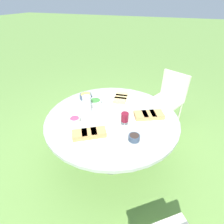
{
  "coord_description": "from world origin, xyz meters",
  "views": [
    {
      "loc": [
        1.5,
        0.58,
        1.86
      ],
      "look_at": [
        0.0,
        0.0,
        0.79
      ],
      "focal_mm": 28.0,
      "sensor_mm": 36.0,
      "label": 1
    }
  ],
  "objects_px": {
    "chair_near_right": "(169,96)",
    "water_pitcher": "(87,104)",
    "dining_table": "(112,122)",
    "wine_glass": "(125,118)"
  },
  "relations": [
    {
      "from": "dining_table",
      "to": "wine_glass",
      "type": "distance_m",
      "value": 0.31
    },
    {
      "from": "water_pitcher",
      "to": "wine_glass",
      "type": "relative_size",
      "value": 1.08
    },
    {
      "from": "chair_near_right",
      "to": "wine_glass",
      "type": "bearing_deg",
      "value": -15.36
    },
    {
      "from": "dining_table",
      "to": "chair_near_right",
      "type": "relative_size",
      "value": 1.66
    },
    {
      "from": "water_pitcher",
      "to": "chair_near_right",
      "type": "bearing_deg",
      "value": 143.01
    },
    {
      "from": "chair_near_right",
      "to": "water_pitcher",
      "type": "relative_size",
      "value": 4.7
    },
    {
      "from": "chair_near_right",
      "to": "wine_glass",
      "type": "relative_size",
      "value": 5.09
    },
    {
      "from": "dining_table",
      "to": "wine_glass",
      "type": "relative_size",
      "value": 8.47
    },
    {
      "from": "dining_table",
      "to": "wine_glass",
      "type": "height_order",
      "value": "wine_glass"
    },
    {
      "from": "chair_near_right",
      "to": "dining_table",
      "type": "bearing_deg",
      "value": -25.32
    }
  ]
}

